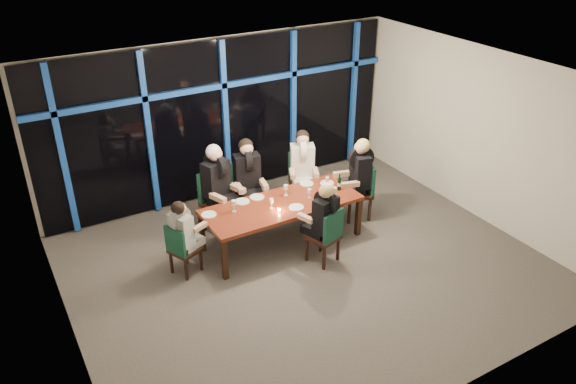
# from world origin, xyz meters

# --- Properties ---
(room) EXTENTS (7.04, 7.00, 3.02)m
(room) POSITION_xyz_m (0.00, 0.00, 2.02)
(room) COLOR #59534E
(room) RESTS_ON ground
(window_wall) EXTENTS (6.86, 0.43, 2.94)m
(window_wall) POSITION_xyz_m (0.01, 2.93, 1.55)
(window_wall) COLOR black
(window_wall) RESTS_ON ground
(dining_table) EXTENTS (2.60, 1.00, 0.75)m
(dining_table) POSITION_xyz_m (0.00, 0.80, 0.68)
(dining_table) COLOR maroon
(dining_table) RESTS_ON ground
(chair_far_left) EXTENTS (0.64, 0.64, 1.08)m
(chair_far_left) POSITION_xyz_m (-0.75, 1.78, 0.60)
(chair_far_left) COLOR black
(chair_far_left) RESTS_ON ground
(chair_far_mid) EXTENTS (0.58, 0.58, 1.06)m
(chair_far_mid) POSITION_xyz_m (-0.13, 1.82, 0.59)
(chair_far_mid) COLOR black
(chair_far_mid) RESTS_ON ground
(chair_far_right) EXTENTS (0.63, 0.63, 1.02)m
(chair_far_right) POSITION_xyz_m (0.97, 1.77, 0.57)
(chair_far_right) COLOR black
(chair_far_right) RESTS_ON ground
(chair_end_left) EXTENTS (0.53, 0.53, 0.86)m
(chair_end_left) POSITION_xyz_m (-1.76, 0.79, 0.48)
(chair_end_left) COLOR black
(chair_end_left) RESTS_ON ground
(chair_end_right) EXTENTS (0.59, 0.59, 1.03)m
(chair_end_right) POSITION_xyz_m (1.65, 0.84, 0.58)
(chair_end_right) COLOR black
(chair_end_right) RESTS_ON ground
(chair_near_mid) EXTENTS (0.55, 0.55, 0.95)m
(chair_near_mid) POSITION_xyz_m (0.32, -0.06, 0.53)
(chair_near_mid) COLOR black
(chair_near_mid) RESTS_ON ground
(diner_far_left) EXTENTS (0.65, 0.74, 1.05)m
(diner_far_left) POSITION_xyz_m (-0.72, 1.70, 1.03)
(diner_far_left) COLOR black
(diner_far_left) RESTS_ON ground
(diner_far_mid) EXTENTS (0.58, 0.70, 1.03)m
(diner_far_mid) POSITION_xyz_m (-0.15, 1.73, 1.01)
(diner_far_mid) COLOR black
(diner_far_mid) RESTS_ON ground
(diner_far_right) EXTENTS (0.64, 0.70, 0.99)m
(diner_far_right) POSITION_xyz_m (0.94, 1.69, 0.97)
(diner_far_right) COLOR silver
(diner_far_right) RESTS_ON ground
(diner_end_left) EXTENTS (0.59, 0.54, 0.84)m
(diner_end_left) POSITION_xyz_m (-1.69, 0.82, 0.82)
(diner_end_left) COLOR black
(diner_end_left) RESTS_ON ground
(diner_end_right) EXTENTS (0.70, 0.60, 1.01)m
(diner_end_right) POSITION_xyz_m (1.57, 0.86, 0.98)
(diner_end_right) COLOR black
(diner_end_right) RESTS_ON ground
(diner_near_mid) EXTENTS (0.56, 0.65, 0.93)m
(diner_near_mid) POSITION_xyz_m (0.30, 0.02, 0.91)
(diner_near_mid) COLOR black
(diner_near_mid) RESTS_ON ground
(plate_far_left) EXTENTS (0.24, 0.24, 0.01)m
(plate_far_left) POSITION_xyz_m (-0.53, 1.16, 0.76)
(plate_far_left) COLOR white
(plate_far_left) RESTS_ON dining_table
(plate_far_mid) EXTENTS (0.24, 0.24, 0.01)m
(plate_far_mid) POSITION_xyz_m (-0.26, 1.18, 0.76)
(plate_far_mid) COLOR white
(plate_far_mid) RESTS_ON dining_table
(plate_far_right) EXTENTS (0.24, 0.24, 0.01)m
(plate_far_right) POSITION_xyz_m (0.71, 1.18, 0.76)
(plate_far_right) COLOR white
(plate_far_right) RESTS_ON dining_table
(plate_end_left) EXTENTS (0.24, 0.24, 0.01)m
(plate_end_left) POSITION_xyz_m (-1.17, 1.05, 0.76)
(plate_end_left) COLOR white
(plate_end_left) RESTS_ON dining_table
(plate_end_right) EXTENTS (0.24, 0.24, 0.01)m
(plate_end_right) POSITION_xyz_m (1.02, 1.01, 0.76)
(plate_end_right) COLOR white
(plate_end_right) RESTS_ON dining_table
(plate_near_mid) EXTENTS (0.24, 0.24, 0.01)m
(plate_near_mid) POSITION_xyz_m (0.13, 0.56, 0.76)
(plate_near_mid) COLOR white
(plate_near_mid) RESTS_ON dining_table
(wine_bottle) EXTENTS (0.07, 0.07, 0.30)m
(wine_bottle) POSITION_xyz_m (1.07, 0.71, 0.86)
(wine_bottle) COLOR black
(wine_bottle) RESTS_ON dining_table
(water_pitcher) EXTENTS (0.11, 0.10, 0.18)m
(water_pitcher) POSITION_xyz_m (0.84, 0.55, 0.84)
(water_pitcher) COLOR silver
(water_pitcher) RESTS_ON dining_table
(tea_light) EXTENTS (0.06, 0.06, 0.03)m
(tea_light) POSITION_xyz_m (-0.16, 0.60, 0.77)
(tea_light) COLOR #F89F4A
(tea_light) RESTS_ON dining_table
(wine_glass_a) EXTENTS (0.07, 0.07, 0.17)m
(wine_glass_a) POSITION_xyz_m (-0.22, 0.74, 0.88)
(wine_glass_a) COLOR white
(wine_glass_a) RESTS_ON dining_table
(wine_glass_b) EXTENTS (0.07, 0.07, 0.19)m
(wine_glass_b) POSITION_xyz_m (0.19, 1.00, 0.89)
(wine_glass_b) COLOR white
(wine_glass_b) RESTS_ON dining_table
(wine_glass_c) EXTENTS (0.06, 0.06, 0.16)m
(wine_glass_c) POSITION_xyz_m (0.49, 0.74, 0.87)
(wine_glass_c) COLOR silver
(wine_glass_c) RESTS_ON dining_table
(wine_glass_d) EXTENTS (0.08, 0.08, 0.20)m
(wine_glass_d) POSITION_xyz_m (-0.78, 0.95, 0.89)
(wine_glass_d) COLOR silver
(wine_glass_d) RESTS_ON dining_table
(wine_glass_e) EXTENTS (0.06, 0.06, 0.17)m
(wine_glass_e) POSITION_xyz_m (0.98, 0.94, 0.87)
(wine_glass_e) COLOR silver
(wine_glass_e) RESTS_ON dining_table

